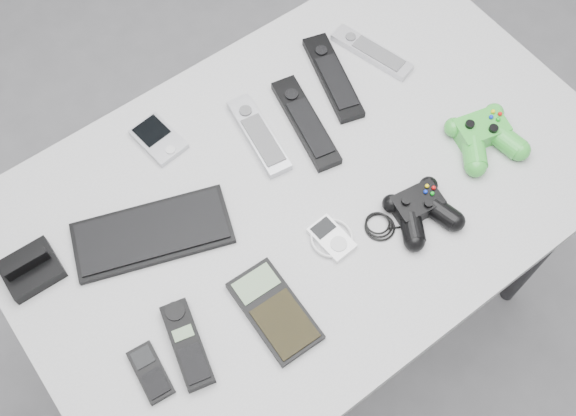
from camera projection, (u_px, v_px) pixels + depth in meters
floor at (306, 283)px, 2.05m from camera, size 3.50×3.50×0.00m
desk at (306, 202)px, 1.36m from camera, size 1.17×0.75×0.79m
pda_keyboard at (152, 233)px, 1.25m from camera, size 0.31×0.21×0.02m
dock_bracket at (29, 267)px, 1.20m from camera, size 0.10×0.09×0.05m
pda at (158, 139)px, 1.34m from camera, size 0.08×0.11×0.02m
remote_silver_a at (259, 135)px, 1.34m from camera, size 0.08×0.20×0.02m
remote_black_a at (306, 122)px, 1.36m from camera, size 0.10×0.23×0.02m
remote_black_b at (333, 77)px, 1.41m from camera, size 0.11×0.23×0.02m
remote_silver_b at (372, 52)px, 1.44m from camera, size 0.09×0.19×0.02m
mobile_phone at (150, 372)px, 1.13m from camera, size 0.05×0.10×0.02m
cordless_handset at (187, 344)px, 1.15m from camera, size 0.08×0.16×0.02m
calculator at (274, 311)px, 1.18m from camera, size 0.10×0.18×0.02m
mp3_player at (332, 238)px, 1.24m from camera, size 0.09×0.09×0.02m
controller_black at (421, 209)px, 1.26m from camera, size 0.23×0.17×0.04m
controller_green at (484, 135)px, 1.33m from camera, size 0.17×0.18×0.05m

